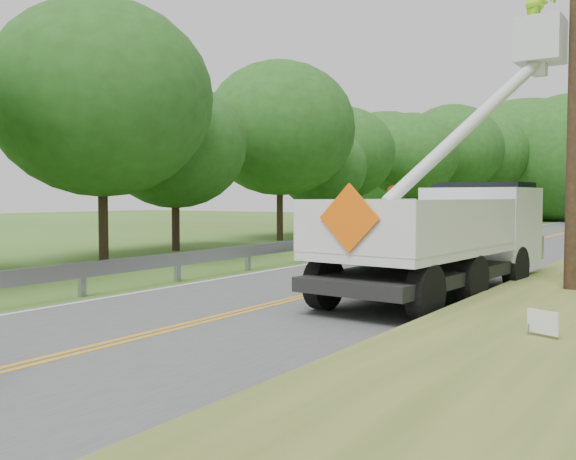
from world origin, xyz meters
The scene contains 9 objects.
ground centered at (0.00, 0.00, 0.00)m, with size 140.00×140.00×0.00m, color #495E23.
road centered at (0.00, 14.00, 0.01)m, with size 7.20×96.00×0.03m.
guardrail centered at (-4.02, 14.91, 0.55)m, with size 0.18×48.00×0.77m.
treeline_left centered at (-10.42, 28.51, 5.43)m, with size 10.55×57.76×9.66m.
bucket_truck centered at (2.61, 9.14, 1.59)m, with size 3.80×7.42×7.05m.
suv_silver centered at (-1.59, 15.32, 0.76)m, with size 2.44×5.30×1.47m, color silver.
suv_darkgrey centered at (-1.94, 27.01, 0.77)m, with size 2.10×5.16×1.50m, color #3B3F44.
stop_sign_permanent centered at (-4.26, 20.65, 1.81)m, with size 0.45×0.39×2.69m.
yard_sign centered at (5.51, 3.92, 0.48)m, with size 0.44×0.19×0.67m.
Camera 1 is at (7.38, -5.10, 2.20)m, focal length 39.90 mm.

